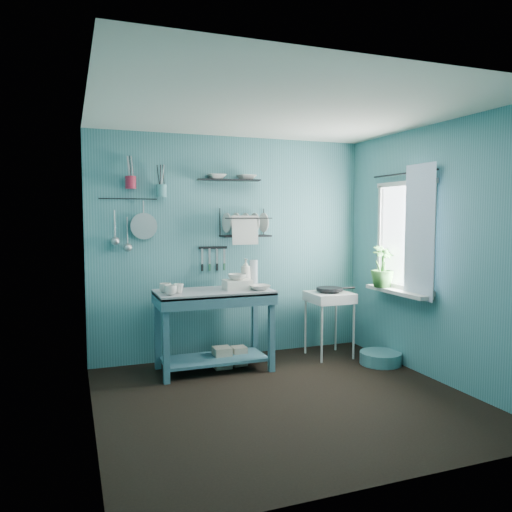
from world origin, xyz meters
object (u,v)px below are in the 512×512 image
object	(u,v)px
mug_mid	(179,288)
wash_tub	(237,285)
mug_left	(170,290)
storage_tin_large	(222,357)
water_bottle	(254,272)
utensil_cup_magenta	(131,182)
utensil_cup_teal	(161,191)
potted_plant	(382,267)
soap_bottle	(246,272)
mug_right	(165,288)
work_counter	(214,330)
frying_pan	(330,289)
storage_tin_small	(239,356)
hotplate_stand	(329,324)
colander	(144,226)
dish_rack	(245,223)
floor_basin	(381,358)

from	to	relation	value
mug_mid	wash_tub	world-z (taller)	wash_tub
mug_left	storage_tin_large	size ratio (longest dim) A/B	0.56
water_bottle	utensil_cup_magenta	xyz separation A→B (m)	(-1.29, 0.18, 0.97)
utensil_cup_teal	potted_plant	world-z (taller)	utensil_cup_teal
utensil_cup_magenta	storage_tin_large	xyz separation A→B (m)	(0.87, -0.35, -1.85)
mug_mid	utensil_cup_teal	bearing A→B (deg)	99.15
storage_tin_large	soap_bottle	bearing A→B (deg)	25.11
mug_right	work_counter	bearing A→B (deg)	0.00
mug_mid	water_bottle	distance (m)	0.95
frying_pan	utensil_cup_magenta	xyz separation A→B (m)	(-2.15, 0.37, 1.18)
wash_tub	storage_tin_small	bearing A→B (deg)	63.43
utensil_cup_teal	storage_tin_small	world-z (taller)	utensil_cup_teal
water_bottle	storage_tin_small	xyz separation A→B (m)	(-0.22, -0.14, -0.88)
hotplate_stand	potted_plant	size ratio (longest dim) A/B	1.64
work_counter	water_bottle	bearing A→B (deg)	17.42
soap_bottle	hotplate_stand	distance (m)	1.15
colander	storage_tin_small	distance (m)	1.73
wash_tub	utensil_cup_teal	world-z (taller)	utensil_cup_teal
mug_left	colander	xyz separation A→B (m)	(-0.16, 0.59, 0.61)
dish_rack	potted_plant	world-z (taller)	dish_rack
utensil_cup_magenta	potted_plant	bearing A→B (deg)	-15.94
mug_mid	wash_tub	size ratio (longest dim) A/B	0.36
frying_pan	colander	distance (m)	2.18
wash_tub	utensil_cup_magenta	bearing A→B (deg)	157.43
work_counter	mug_mid	bearing A→B (deg)	-176.54
potted_plant	storage_tin_small	world-z (taller)	potted_plant
soap_bottle	dish_rack	bearing A→B (deg)	71.32
water_bottle	potted_plant	xyz separation A→B (m)	(1.30, -0.56, 0.07)
hotplate_stand	dish_rack	distance (m)	1.51
utensil_cup_teal	frying_pan	bearing A→B (deg)	-11.35
work_counter	mug_left	bearing A→B (deg)	-167.08
frying_pan	mug_mid	bearing A→B (deg)	-176.82
wash_tub	soap_bottle	world-z (taller)	soap_bottle
work_counter	dish_rack	bearing A→B (deg)	31.40
colander	mug_right	bearing A→B (deg)	-72.01
colander	floor_basin	world-z (taller)	colander
work_counter	wash_tub	xyz separation A→B (m)	(0.25, -0.02, 0.47)
soap_bottle	storage_tin_large	xyz separation A→B (m)	(-0.32, -0.15, -0.88)
mug_left	soap_bottle	xyz separation A→B (m)	(0.90, 0.36, 0.10)
storage_tin_large	colander	bearing A→B (deg)	152.56
mug_mid	utensil_cup_teal	size ratio (longest dim) A/B	0.77
mug_right	utensil_cup_teal	xyz separation A→B (m)	(0.05, 0.40, 0.98)
mug_mid	storage_tin_large	world-z (taller)	mug_mid
frying_pan	potted_plant	distance (m)	0.64
dish_rack	storage_tin_small	distance (m)	1.47
work_counter	storage_tin_small	world-z (taller)	work_counter
mug_mid	frying_pan	bearing A→B (deg)	3.18
mug_right	utensil_cup_magenta	size ratio (longest dim) A/B	0.95
mug_mid	mug_right	xyz separation A→B (m)	(-0.12, 0.06, 0.00)
mug_mid	wash_tub	bearing A→B (deg)	3.63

